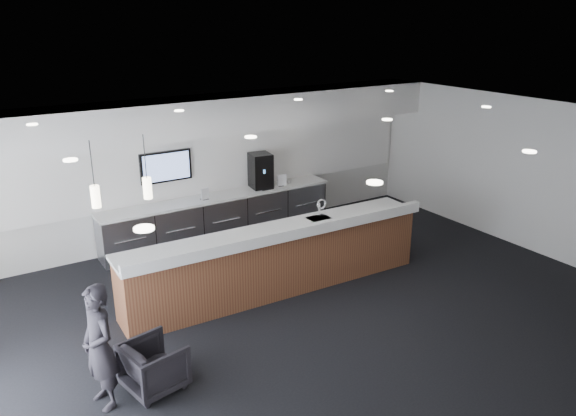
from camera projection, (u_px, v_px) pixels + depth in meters
ground at (320, 310)px, 9.02m from camera, size 10.00×10.00×0.00m
ceiling at (324, 125)px, 8.03m from camera, size 10.00×8.00×0.02m
back_wall at (210, 166)px, 11.72m from camera, size 10.00×0.02×3.00m
right_wall at (528, 175)px, 11.05m from camera, size 0.02×8.00×3.00m
soffit_bulkhead at (218, 114)px, 10.98m from camera, size 10.00×0.90×0.70m
alcove_panel at (211, 162)px, 11.66m from camera, size 9.80×0.06×1.40m
back_credenza at (220, 217)px, 11.77m from camera, size 5.06×0.66×0.95m
wall_tv at (166, 167)px, 11.09m from camera, size 1.05×0.08×0.62m
pendant_left at (147, 188)px, 7.71m from camera, size 0.12×0.12×0.30m
pendant_right at (95, 196)px, 7.35m from camera, size 0.12×0.12×0.30m
ceiling_can_lights at (324, 128)px, 8.04m from camera, size 7.00×5.00×0.02m
service_counter at (278, 259)px, 9.51m from camera, size 5.46×1.04×1.49m
coffee_machine at (260, 171)px, 12.04m from camera, size 0.49×0.59×0.75m
info_sign_left at (205, 194)px, 11.30m from camera, size 0.18×0.05×0.24m
info_sign_right at (282, 180)px, 12.19m from camera, size 0.20×0.06×0.27m
armchair at (154, 366)px, 7.06m from camera, size 0.83×0.81×0.64m
lounge_guest at (99, 347)px, 6.62m from camera, size 0.49×0.64×1.59m
cup_0 at (289, 182)px, 12.37m from camera, size 0.10×0.10×0.09m
cup_1 at (283, 183)px, 12.30m from camera, size 0.14×0.14×0.09m
cup_2 at (278, 184)px, 12.23m from camera, size 0.12×0.12×0.09m
cup_3 at (272, 185)px, 12.16m from camera, size 0.13×0.13×0.09m
cup_4 at (267, 186)px, 12.09m from camera, size 0.14×0.14×0.09m
cup_5 at (261, 187)px, 12.02m from camera, size 0.11×0.11×0.09m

